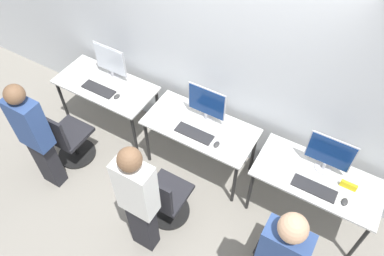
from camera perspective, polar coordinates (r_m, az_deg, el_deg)
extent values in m
plane|color=gray|center=(4.67, -0.78, -8.20)|extent=(20.00, 20.00, 0.00)
cube|color=silver|center=(4.06, 4.51, 10.43)|extent=(12.00, 0.05, 2.80)
cube|color=silver|center=(4.85, -13.10, 6.42)|extent=(1.28, 0.62, 0.02)
cylinder|color=black|center=(5.33, -19.03, 3.83)|extent=(0.04, 0.04, 0.72)
cylinder|color=black|center=(4.69, -8.75, -1.19)|extent=(0.04, 0.04, 0.72)
cylinder|color=black|center=(5.56, -15.46, 7.18)|extent=(0.04, 0.04, 0.72)
cylinder|color=black|center=(4.95, -5.22, 2.80)|extent=(0.04, 0.04, 0.72)
cylinder|color=#B2B2B7|center=(4.92, -11.92, 7.74)|extent=(0.17, 0.17, 0.01)
cylinder|color=#B2B2B7|center=(4.89, -12.01, 8.14)|extent=(0.04, 0.04, 0.08)
cube|color=#B2B2B7|center=(4.76, -12.40, 10.17)|extent=(0.46, 0.01, 0.38)
cube|color=silver|center=(4.75, -12.46, 10.11)|extent=(0.43, 0.01, 0.36)
cube|color=#262628|center=(4.78, -14.03, 5.76)|extent=(0.44, 0.15, 0.02)
ellipsoid|color=#333333|center=(4.62, -11.38, 4.75)|extent=(0.06, 0.09, 0.03)
cylinder|color=black|center=(5.12, -17.07, -3.75)|extent=(0.48, 0.48, 0.03)
cylinder|color=black|center=(4.97, -17.58, -2.36)|extent=(0.04, 0.04, 0.37)
cube|color=#232328|center=(4.82, -18.15, -0.81)|extent=(0.44, 0.44, 0.05)
cube|color=#232328|center=(4.57, -20.54, -0.51)|extent=(0.40, 0.04, 0.44)
cube|color=#232328|center=(4.71, -21.10, -4.79)|extent=(0.25, 0.16, 0.72)
cube|color=navy|center=(4.22, -23.60, 0.65)|extent=(0.36, 0.20, 0.63)
sphere|color=brown|center=(3.94, -25.45, 4.65)|extent=(0.20, 0.20, 0.20)
cube|color=silver|center=(4.24, 1.27, 0.21)|extent=(1.28, 0.62, 0.02)
cylinder|color=black|center=(4.61, -6.83, -2.13)|extent=(0.04, 0.04, 0.72)
cylinder|color=black|center=(4.25, 6.45, -8.45)|extent=(0.04, 0.04, 0.72)
cylinder|color=black|center=(4.88, -3.35, 1.98)|extent=(0.04, 0.04, 0.72)
cylinder|color=black|center=(4.54, 9.34, -3.60)|extent=(0.04, 0.04, 0.72)
cylinder|color=#B2B2B7|center=(4.30, 2.13, 1.49)|extent=(0.17, 0.17, 0.01)
cylinder|color=#B2B2B7|center=(4.27, 2.14, 1.91)|extent=(0.04, 0.04, 0.08)
cube|color=#B2B2B7|center=(4.11, 2.26, 4.03)|extent=(0.46, 0.01, 0.38)
cube|color=navy|center=(4.11, 2.21, 3.96)|extent=(0.43, 0.01, 0.36)
cube|color=#262628|center=(4.15, 0.34, -0.83)|extent=(0.44, 0.15, 0.02)
ellipsoid|color=#333333|center=(4.05, 3.78, -2.49)|extent=(0.06, 0.09, 0.03)
cylinder|color=black|center=(4.46, -3.50, -12.48)|extent=(0.48, 0.48, 0.03)
cylinder|color=black|center=(4.28, -3.63, -11.22)|extent=(0.04, 0.04, 0.37)
cube|color=#232328|center=(4.10, -3.77, -9.78)|extent=(0.44, 0.44, 0.05)
cube|color=#232328|center=(3.81, -5.63, -10.10)|extent=(0.40, 0.04, 0.44)
cube|color=#232328|center=(4.00, -7.40, -14.37)|extent=(0.25, 0.16, 0.75)
cube|color=white|center=(3.39, -8.57, -9.07)|extent=(0.36, 0.20, 0.65)
sphere|color=brown|center=(3.03, -9.50, -4.76)|extent=(0.21, 0.21, 0.21)
cube|color=silver|center=(4.03, 18.68, -7.30)|extent=(1.28, 0.62, 0.02)
cylinder|color=black|center=(4.22, 8.81, -9.51)|extent=(0.04, 0.04, 0.72)
cylinder|color=black|center=(4.24, 24.00, -15.77)|extent=(0.04, 0.04, 0.72)
cylinder|color=black|center=(4.52, 11.55, -4.56)|extent=(0.04, 0.04, 0.72)
cylinder|color=black|center=(4.53, 25.56, -10.33)|extent=(0.04, 0.04, 0.72)
cylinder|color=#B2B2B7|center=(4.10, 19.33, -5.73)|extent=(0.17, 0.17, 0.01)
cylinder|color=#B2B2B7|center=(4.06, 19.49, -5.36)|extent=(0.04, 0.04, 0.08)
cube|color=#B2B2B7|center=(3.90, 20.33, -3.42)|extent=(0.46, 0.01, 0.38)
cube|color=navy|center=(3.89, 20.29, -3.51)|extent=(0.43, 0.01, 0.36)
cube|color=#262628|center=(3.92, 18.11, -8.71)|extent=(0.44, 0.15, 0.02)
ellipsoid|color=#333333|center=(3.93, 22.24, -10.37)|extent=(0.06, 0.09, 0.03)
cylinder|color=black|center=(4.12, 13.11, -18.05)|extent=(0.04, 0.04, 0.37)
cube|color=#232328|center=(3.93, 13.66, -16.85)|extent=(0.44, 0.44, 0.05)
cube|color=#232328|center=(3.62, 13.18, -17.87)|extent=(0.40, 0.04, 0.44)
cube|color=navy|center=(3.13, 13.47, -18.15)|extent=(0.36, 0.20, 0.67)
sphere|color=tan|center=(2.74, 15.16, -14.50)|extent=(0.22, 0.22, 0.22)
cube|color=yellow|center=(4.02, 22.75, -8.09)|extent=(0.16, 0.03, 0.08)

